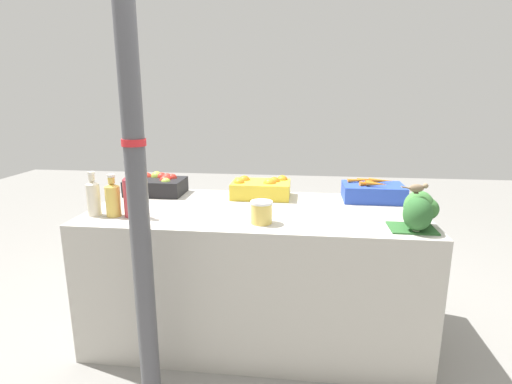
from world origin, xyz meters
TOP-DOWN VIEW (x-y plane):
  - ground_plane at (0.00, 0.00)m, footprint 10.00×10.00m
  - market_table at (0.00, 0.00)m, footprint 1.91×0.86m
  - support_pole at (-0.45, -0.62)m, footprint 0.10×0.10m
  - apple_crate at (-0.71, 0.28)m, footprint 0.37×0.25m
  - orange_crate at (0.00, 0.28)m, footprint 0.37×0.25m
  - carrot_crate at (0.71, 0.28)m, footprint 0.37×0.25m
  - broccoli_pile at (0.84, -0.26)m, footprint 0.24×0.24m
  - juice_bottle_cloudy at (-0.87, -0.23)m, footprint 0.07×0.07m
  - juice_bottle_golden at (-0.76, -0.23)m, footprint 0.08×0.08m
  - juice_bottle_ruby at (-0.66, -0.23)m, footprint 0.07×0.07m
  - pickle_jar at (0.06, -0.26)m, footprint 0.12×0.12m
  - sparrow_bird at (0.82, -0.28)m, footprint 0.14×0.04m

SIDE VIEW (x-z plane):
  - ground_plane at x=0.00m, z-range 0.00..0.00m
  - market_table at x=0.00m, z-range 0.00..0.80m
  - carrot_crate at x=0.71m, z-range 0.78..0.92m
  - pickle_jar at x=0.06m, z-range 0.80..0.92m
  - orange_crate at x=0.00m, z-range 0.79..0.92m
  - apple_crate at x=-0.71m, z-range 0.79..0.93m
  - broccoli_pile at x=0.84m, z-range 0.80..0.98m
  - juice_bottle_golden at x=-0.76m, z-range 0.78..1.01m
  - juice_bottle_cloudy at x=-0.87m, z-range 0.78..1.02m
  - juice_bottle_ruby at x=-0.66m, z-range 0.77..1.08m
  - sparrow_bird at x=0.82m, z-range 0.98..1.03m
  - support_pole at x=-0.45m, z-range 0.00..2.28m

